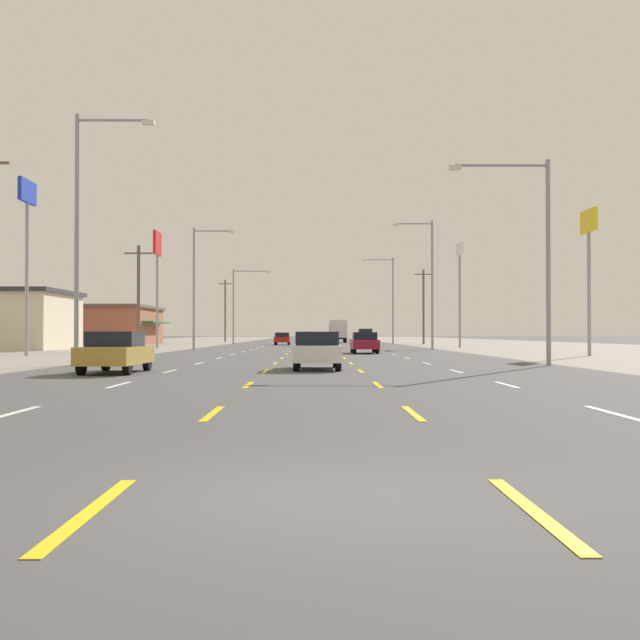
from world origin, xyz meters
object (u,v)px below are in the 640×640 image
(sedan_center_turn_midfar, at_px, (311,339))
(streetlight_left_row_2, at_px, (238,300))
(streetlight_left_row_1, at_px, (198,280))
(streetlight_right_row_2, at_px, (390,295))
(suv_far_right_farther, at_px, (365,336))
(streetlight_right_row_0, at_px, (537,244))
(sedan_center_turn_near, at_px, (317,350))
(sedan_inner_left_far, at_px, (282,338))
(box_truck_inner_right_farthest, at_px, (338,330))
(pole_sign_left_row_1, at_px, (27,222))
(sedan_inner_right_mid, at_px, (364,342))
(pole_sign_left_row_2, at_px, (157,256))
(streetlight_left_row_0, at_px, (83,224))
(sedan_far_left_nearest, at_px, (116,352))
(pole_sign_right_row_1, at_px, (589,244))
(streetlight_right_row_1, at_px, (429,277))
(pole_sign_right_row_2, at_px, (460,268))

(sedan_center_turn_midfar, height_order, streetlight_left_row_2, streetlight_left_row_2)
(streetlight_left_row_1, relative_size, streetlight_right_row_2, 0.94)
(suv_far_right_farther, xyz_separation_m, streetlight_right_row_0, (2.50, -74.41, 4.21))
(sedan_center_turn_near, relative_size, streetlight_right_row_2, 0.41)
(sedan_center_turn_near, height_order, streetlight_left_row_1, streetlight_left_row_1)
(streetlight_right_row_2, bearing_deg, sedan_inner_left_far, -151.69)
(box_truck_inner_right_farthest, distance_m, streetlight_left_row_2, 19.05)
(streetlight_left_row_1, bearing_deg, streetlight_right_row_2, 59.18)
(sedan_center_turn_midfar, bearing_deg, pole_sign_left_row_1, -116.93)
(sedan_inner_right_mid, xyz_separation_m, pole_sign_left_row_2, (-17.73, 16.98, 7.62))
(sedan_inner_right_mid, height_order, box_truck_inner_right_farthest, box_truck_inner_right_farthest)
(sedan_center_turn_midfar, height_order, sedan_inner_left_far, same)
(streetlight_left_row_0, bearing_deg, sedan_center_turn_near, -18.19)
(streetlight_right_row_0, height_order, streetlight_left_row_2, streetlight_left_row_2)
(streetlight_left_row_1, bearing_deg, sedan_far_left_nearest, -85.77)
(pole_sign_right_row_1, distance_m, streetlight_right_row_1, 20.01)
(sedan_center_turn_midfar, bearing_deg, pole_sign_right_row_2, -24.35)
(box_truck_inner_right_farthest, height_order, pole_sign_left_row_1, pole_sign_left_row_1)
(sedan_inner_right_mid, xyz_separation_m, streetlight_left_row_0, (-13.42, -20.52, 5.36))
(pole_sign_left_row_2, height_order, pole_sign_right_row_2, pole_sign_left_row_2)
(pole_sign_left_row_2, distance_m, streetlight_right_row_2, 37.16)
(sedan_inner_right_mid, xyz_separation_m, suv_far_right_farther, (3.61, 53.89, 0.27))
(sedan_inner_left_far, relative_size, streetlight_left_row_1, 0.44)
(pole_sign_right_row_1, height_order, streetlight_left_row_0, streetlight_left_row_0)
(sedan_inner_left_far, bearing_deg, pole_sign_right_row_2, -44.06)
(sedan_far_left_nearest, distance_m, streetlight_right_row_1, 42.68)
(pole_sign_right_row_1, bearing_deg, sedan_far_left_nearest, -139.88)
(sedan_inner_right_mid, bearing_deg, sedan_far_left_nearest, -111.66)
(sedan_far_left_nearest, relative_size, box_truck_inner_right_farthest, 0.62)
(pole_sign_left_row_2, height_order, streetlight_left_row_0, streetlight_left_row_0)
(pole_sign_left_row_1, distance_m, streetlight_right_row_2, 58.51)
(sedan_inner_right_mid, distance_m, box_truck_inner_right_farthest, 58.56)
(sedan_far_left_nearest, distance_m, streetlight_right_row_2, 73.89)
(streetlight_left_row_1, relative_size, streetlight_left_row_2, 1.09)
(suv_far_right_farther, bearing_deg, streetlight_left_row_0, -102.89)
(sedan_center_turn_midfar, distance_m, streetlight_left_row_2, 20.80)
(pole_sign_left_row_1, distance_m, pole_sign_right_row_2, 41.74)
(pole_sign_right_row_1, height_order, streetlight_right_row_1, streetlight_right_row_1)
(sedan_center_turn_midfar, bearing_deg, pole_sign_right_row_1, -63.02)
(sedan_center_turn_near, relative_size, pole_sign_left_row_1, 0.42)
(suv_far_right_farther, height_order, pole_sign_right_row_1, pole_sign_right_row_1)
(box_truck_inner_right_farthest, bearing_deg, pole_sign_left_row_1, -107.87)
(sedan_inner_right_mid, distance_m, streetlight_right_row_0, 21.88)
(streetlight_right_row_0, bearing_deg, streetlight_right_row_2, 89.88)
(suv_far_right_farther, xyz_separation_m, streetlight_left_row_1, (-16.99, -41.50, 4.86))
(sedan_center_turn_near, distance_m, streetlight_right_row_2, 70.00)
(streetlight_left_row_0, distance_m, streetlight_left_row_2, 65.82)
(sedan_center_turn_midfar, xyz_separation_m, streetlight_right_row_2, (10.02, 17.91, 5.51))
(sedan_far_left_nearest, relative_size, pole_sign_right_row_1, 0.50)
(sedan_center_turn_midfar, distance_m, pole_sign_left_row_2, 18.99)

